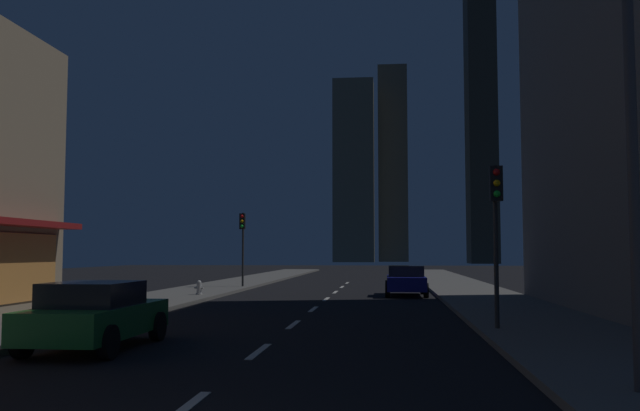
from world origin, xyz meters
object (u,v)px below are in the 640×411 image
object	(u,v)px
car_parked_far	(406,280)
street_lamp_right	(570,48)
traffic_light_far_left	(243,233)
car_parked_near	(96,315)
traffic_light_near_right	(496,209)
fire_hydrant_far_left	(199,288)

from	to	relation	value
car_parked_far	street_lamp_right	xyz separation A→B (m)	(1.78, -22.47, 4.33)
car_parked_far	traffic_light_far_left	size ratio (longest dim) A/B	1.01
car_parked_near	street_lamp_right	bearing A→B (deg)	-24.76
traffic_light_far_left	street_lamp_right	xyz separation A→B (m)	(10.88, -27.39, 1.87)
traffic_light_near_right	fire_hydrant_far_left	bearing A→B (deg)	132.32
car_parked_far	traffic_light_far_left	distance (m)	10.63
car_parked_far	street_lamp_right	world-z (taller)	street_lamp_right
fire_hydrant_far_left	street_lamp_right	world-z (taller)	street_lamp_right
car_parked_near	street_lamp_right	distance (m)	10.79
car_parked_near	traffic_light_near_right	world-z (taller)	traffic_light_near_right
car_parked_near	fire_hydrant_far_left	bearing A→B (deg)	98.21
car_parked_near	street_lamp_right	size ratio (longest dim) A/B	0.64
traffic_light_far_left	car_parked_far	bearing A→B (deg)	-28.42
traffic_light_near_right	street_lamp_right	distance (m)	7.78
fire_hydrant_far_left	traffic_light_near_right	distance (m)	17.15
car_parked_far	traffic_light_near_right	distance (m)	15.24
car_parked_near	fire_hydrant_far_left	world-z (taller)	car_parked_near
car_parked_far	traffic_light_near_right	size ratio (longest dim) A/B	1.01
car_parked_near	car_parked_far	distance (m)	19.69
car_parked_near	fire_hydrant_far_left	xyz separation A→B (m)	(-2.30, 15.93, -0.29)
car_parked_far	traffic_light_far_left	xyz separation A→B (m)	(-9.10, 4.92, 2.45)
fire_hydrant_far_left	street_lamp_right	xyz separation A→B (m)	(11.28, -20.07, 4.61)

